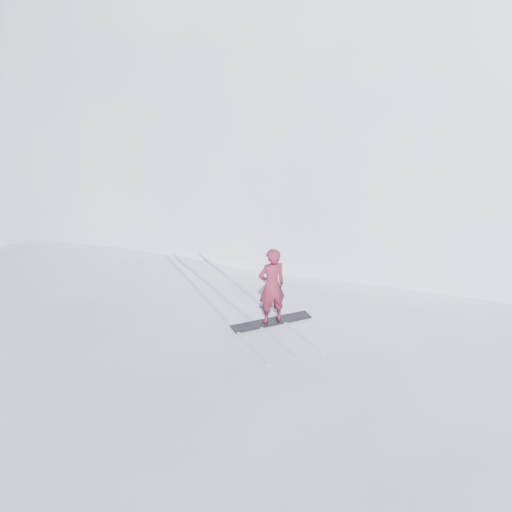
{
  "coord_description": "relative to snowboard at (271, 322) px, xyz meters",
  "views": [
    {
      "loc": [
        -3.5,
        -6.01,
        8.09
      ],
      "look_at": [
        0.13,
        4.79,
        3.5
      ],
      "focal_mm": 40.0,
      "sensor_mm": 36.0,
      "label": 1
    }
  ],
  "objects": [
    {
      "name": "snowboard",
      "position": [
        0.0,
        0.0,
        0.0
      ],
      "size": [
        1.74,
        0.45,
        0.03
      ],
      "primitive_type": "cube",
      "rotation": [
        0.0,
        0.0,
        0.07
      ],
      "color": "black",
      "rests_on": "near_ridge"
    },
    {
      "name": "snowboarder",
      "position": [
        0.0,
        0.0,
        0.82
      ],
      "size": [
        0.61,
        0.43,
        1.6
      ],
      "primitive_type": "imported",
      "rotation": [
        0.0,
        0.0,
        3.22
      ],
      "color": "maroon",
      "rests_on": "snowboard"
    },
    {
      "name": "near_ridge",
      "position": [
        0.87,
        -0.79,
        -2.41
      ],
      "size": [
        36.0,
        28.0,
        4.8
      ],
      "primitive_type": "ellipsoid",
      "color": "white",
      "rests_on": "ground"
    },
    {
      "name": "summit_peak",
      "position": [
        21.87,
        22.21,
        -2.41
      ],
      "size": [
        60.0,
        56.0,
        56.0
      ],
      "primitive_type": "ellipsoid",
      "color": "white",
      "rests_on": "ground"
    },
    {
      "name": "board_tracks",
      "position": [
        -0.55,
        1.47,
        0.01
      ],
      "size": [
        1.95,
        5.96,
        0.04
      ],
      "color": "silver",
      "rests_on": "ground"
    },
    {
      "name": "peak_shoulder",
      "position": [
        9.87,
        16.21,
        -2.41
      ],
      "size": [
        28.0,
        24.0,
        18.0
      ],
      "primitive_type": "ellipsoid",
      "color": "white",
      "rests_on": "ground"
    },
    {
      "name": "wind_bumps",
      "position": [
        -0.69,
        -1.67,
        -2.41
      ],
      "size": [
        16.0,
        14.4,
        1.0
      ],
      "color": "white",
      "rests_on": "ground"
    }
  ]
}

